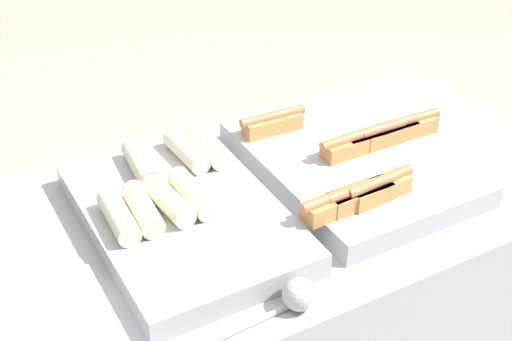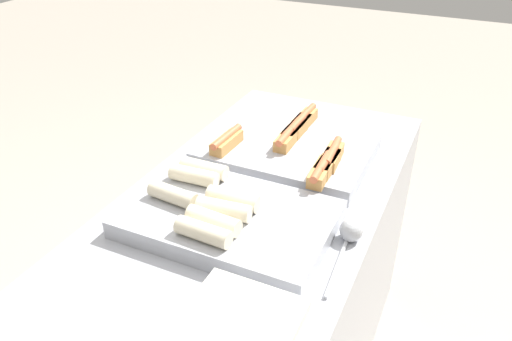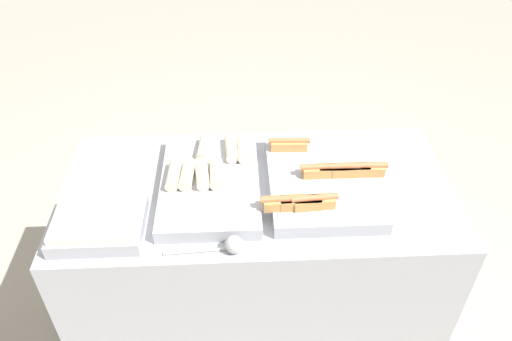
# 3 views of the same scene
# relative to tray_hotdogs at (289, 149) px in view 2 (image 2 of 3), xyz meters

# --- Properties ---
(counter) EXTENTS (1.40, 0.69, 0.86)m
(counter) POSITION_rel_tray_hotdogs_xyz_m (-0.23, 0.01, -0.47)
(counter) COLOR #A8AAB2
(counter) RESTS_ON ground_plane
(tray_hotdogs) EXTENTS (0.46, 0.51, 0.10)m
(tray_hotdogs) POSITION_rel_tray_hotdogs_xyz_m (0.00, 0.00, 0.00)
(tray_hotdogs) COLOR #A8AAB2
(tray_hotdogs) RESTS_ON counter
(tray_wraps) EXTENTS (0.34, 0.52, 0.09)m
(tray_wraps) POSITION_rel_tray_hotdogs_xyz_m (-0.40, 0.02, -0.00)
(tray_wraps) COLOR #A8AAB2
(tray_wraps) RESTS_ON counter
(serving_spoon_near) EXTENTS (0.25, 0.06, 0.06)m
(serving_spoon_near) POSITION_rel_tray_hotdogs_xyz_m (-0.33, -0.29, -0.01)
(serving_spoon_near) COLOR #B2B5BA
(serving_spoon_near) RESTS_ON counter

